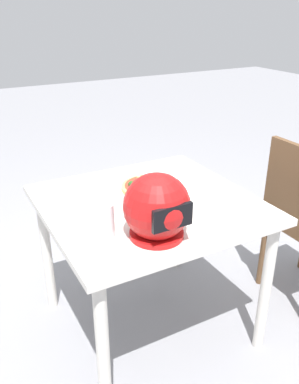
{
  "coord_description": "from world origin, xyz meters",
  "views": [
    {
      "loc": [
        0.77,
        1.42,
        1.5
      ],
      "look_at": [
        -0.03,
        -0.05,
        0.73
      ],
      "focal_mm": 37.87,
      "sensor_mm": 36.0,
      "label": 1
    }
  ],
  "objects_px": {
    "pizza": "(151,187)",
    "drinking_glass": "(105,220)",
    "dining_table": "(149,220)",
    "motorcycle_helmet": "(157,208)"
  },
  "relations": [
    {
      "from": "dining_table",
      "to": "drinking_glass",
      "type": "xyz_separation_m",
      "value": [
        0.28,
        0.18,
        0.16
      ]
    },
    {
      "from": "dining_table",
      "to": "drinking_glass",
      "type": "relative_size",
      "value": 6.73
    },
    {
      "from": "pizza",
      "to": "drinking_glass",
      "type": "distance_m",
      "value": 0.44
    },
    {
      "from": "drinking_glass",
      "to": "pizza",
      "type": "bearing_deg",
      "value": -141.65
    },
    {
      "from": "dining_table",
      "to": "motorcycle_helmet",
      "type": "relative_size",
      "value": 3.63
    },
    {
      "from": "dining_table",
      "to": "drinking_glass",
      "type": "distance_m",
      "value": 0.37
    },
    {
      "from": "pizza",
      "to": "drinking_glass",
      "type": "xyz_separation_m",
      "value": [
        0.34,
        0.27,
        0.04
      ]
    },
    {
      "from": "pizza",
      "to": "motorcycle_helmet",
      "type": "height_order",
      "value": "motorcycle_helmet"
    },
    {
      "from": "pizza",
      "to": "motorcycle_helmet",
      "type": "relative_size",
      "value": 1.08
    },
    {
      "from": "motorcycle_helmet",
      "to": "drinking_glass",
      "type": "height_order",
      "value": "motorcycle_helmet"
    }
  ]
}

